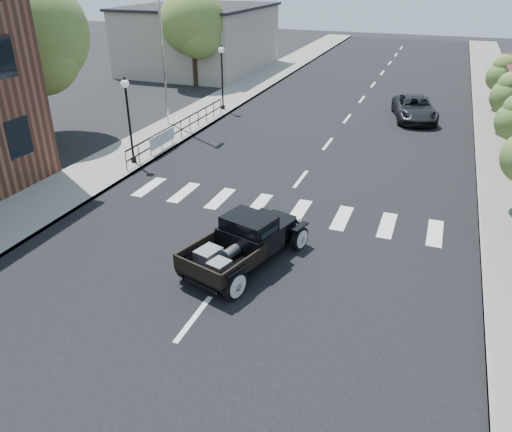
% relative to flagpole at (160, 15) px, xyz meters
% --- Properties ---
extents(ground, '(120.00, 120.00, 0.00)m').
position_rel_flagpole_xyz_m(ground, '(9.20, -12.00, -5.88)').
color(ground, black).
rests_on(ground, ground).
extents(road, '(14.00, 80.00, 0.02)m').
position_rel_flagpole_xyz_m(road, '(9.20, 3.00, -5.87)').
color(road, black).
rests_on(road, ground).
extents(road_markings, '(12.00, 60.00, 0.06)m').
position_rel_flagpole_xyz_m(road_markings, '(9.20, -2.00, -5.88)').
color(road_markings, silver).
rests_on(road_markings, ground).
extents(sidewalk_left, '(3.00, 80.00, 0.15)m').
position_rel_flagpole_xyz_m(sidewalk_left, '(0.70, 3.00, -5.80)').
color(sidewalk_left, gray).
rests_on(sidewalk_left, ground).
extents(sidewalk_right, '(3.00, 80.00, 0.15)m').
position_rel_flagpole_xyz_m(sidewalk_right, '(17.70, 3.00, -5.80)').
color(sidewalk_right, gray).
rests_on(sidewalk_right, ground).
extents(low_building_left, '(10.00, 12.00, 5.00)m').
position_rel_flagpole_xyz_m(low_building_left, '(-5.80, 16.00, -3.38)').
color(low_building_left, '#A99D8E').
rests_on(low_building_left, ground).
extents(railing, '(0.08, 10.00, 1.00)m').
position_rel_flagpole_xyz_m(railing, '(1.90, -2.00, -5.23)').
color(railing, black).
rests_on(railing, sidewalk_left).
extents(banner, '(0.04, 2.20, 0.60)m').
position_rel_flagpole_xyz_m(banner, '(1.98, -4.00, -5.43)').
color(banner, silver).
rests_on(banner, sidewalk_left).
extents(lamp_post_b, '(0.36, 0.36, 3.83)m').
position_rel_flagpole_xyz_m(lamp_post_b, '(1.60, -6.00, -3.81)').
color(lamp_post_b, black).
rests_on(lamp_post_b, sidewalk_left).
extents(lamp_post_c, '(0.36, 0.36, 3.83)m').
position_rel_flagpole_xyz_m(lamp_post_c, '(1.60, 4.00, -3.81)').
color(lamp_post_c, black).
rests_on(lamp_post_c, sidewalk_left).
extents(flagpole, '(0.12, 0.12, 11.45)m').
position_rel_flagpole_xyz_m(flagpole, '(0.00, 0.00, 0.00)').
color(flagpole, silver).
rests_on(flagpole, sidewalk_left).
extents(big_tree_near, '(5.41, 5.41, 7.95)m').
position_rel_flagpole_xyz_m(big_tree_near, '(-4.80, -4.00, -1.90)').
color(big_tree_near, '#5A7130').
rests_on(big_tree_near, ground).
extents(big_tree_far, '(4.69, 4.69, 6.88)m').
position_rel_flagpole_xyz_m(big_tree_far, '(-3.30, 10.00, -2.43)').
color(big_tree_far, '#5A7130').
rests_on(big_tree_far, ground).
extents(small_tree_d, '(1.83, 1.83, 3.05)m').
position_rel_flagpole_xyz_m(small_tree_d, '(17.50, 4.83, -4.20)').
color(small_tree_d, '#506B31').
rests_on(small_tree_d, sidewalk_right).
extents(small_tree_e, '(1.89, 1.89, 3.15)m').
position_rel_flagpole_xyz_m(small_tree_e, '(17.50, 10.01, -4.15)').
color(small_tree_e, '#506B31').
rests_on(small_tree_e, sidewalk_right).
extents(hotrod_pickup, '(3.29, 4.92, 1.56)m').
position_rel_flagpole_xyz_m(hotrod_pickup, '(9.46, -12.05, -5.09)').
color(hotrod_pickup, black).
rests_on(hotrod_pickup, ground).
extents(second_car, '(3.18, 5.10, 1.32)m').
position_rel_flagpole_xyz_m(second_car, '(12.88, 6.22, -5.22)').
color(second_car, black).
rests_on(second_car, ground).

